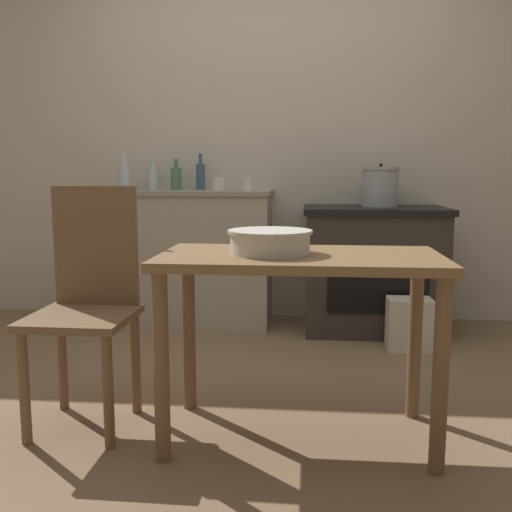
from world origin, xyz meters
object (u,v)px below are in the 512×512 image
object	(u,v)px
bottle_far_left	(153,178)
bottle_mid_left	(201,176)
cup_center	(248,185)
flour_sack	(409,324)
chair	(88,299)
bottle_left	(124,176)
bottle_center_left	(176,178)
work_table	(300,286)
stock_pot	(380,187)
mixing_bowl_large	(270,240)
cup_center_right	(219,184)
stove	(373,268)

from	to	relation	value
bottle_far_left	bottle_mid_left	size ratio (longest dim) A/B	0.84
bottle_mid_left	cup_center	world-z (taller)	bottle_mid_left
flour_sack	bottle_mid_left	bearing A→B (deg)	155.31
chair	flour_sack	size ratio (longest dim) A/B	3.19
bottle_left	bottle_center_left	size ratio (longest dim) A/B	1.19
chair	flour_sack	bearing A→B (deg)	37.16
bottle_left	cup_center	world-z (taller)	bottle_left
bottle_center_left	cup_center	size ratio (longest dim) A/B	2.50
chair	work_table	bearing A→B (deg)	-4.64
work_table	stock_pot	bearing A→B (deg)	73.50
mixing_bowl_large	cup_center_right	bearing A→B (deg)	105.87
work_table	chair	world-z (taller)	chair
work_table	cup_center	bearing A→B (deg)	103.44
bottle_mid_left	cup_center_right	size ratio (longest dim) A/B	2.84
bottle_left	bottle_mid_left	distance (m)	0.53
stove	cup_center_right	bearing A→B (deg)	-175.54
bottle_left	stove	bearing A→B (deg)	-4.73
work_table	bottle_left	bearing A→B (deg)	125.32
bottle_left	bottle_mid_left	bearing A→B (deg)	4.54
stove	bottle_left	distance (m)	1.82
bottle_left	cup_center_right	bearing A→B (deg)	-17.49
flour_sack	bottle_center_left	bearing A→B (deg)	158.10
chair	bottle_far_left	distance (m)	1.82
bottle_mid_left	bottle_center_left	world-z (taller)	bottle_mid_left
bottle_far_left	bottle_mid_left	distance (m)	0.35
flour_sack	chair	bearing A→B (deg)	-143.49
flour_sack	bottle_mid_left	xyz separation A→B (m)	(-1.35, 0.62, 0.86)
cup_center_right	bottle_mid_left	bearing A→B (deg)	122.71
work_table	chair	bearing A→B (deg)	174.70
stock_pot	bottle_mid_left	size ratio (longest dim) A/B	1.13
stove	work_table	xyz separation A→B (m)	(-0.46, -1.63, 0.20)
stove	cup_center	bearing A→B (deg)	-171.28
bottle_far_left	cup_center_right	bearing A→B (deg)	-28.58
flour_sack	bottle_center_left	xyz separation A→B (m)	(-1.52, 0.61, 0.85)
chair	bottle_mid_left	distance (m)	1.80
flour_sack	stove	bearing A→B (deg)	111.31
cup_center	cup_center_right	bearing A→B (deg)	166.65
bottle_mid_left	cup_center	size ratio (longest dim) A/B	2.91
chair	flour_sack	distance (m)	1.90
stove	bottle_left	world-z (taller)	bottle_left
work_table	bottle_mid_left	xyz separation A→B (m)	(-0.72, 1.81, 0.41)
bottle_left	bottle_center_left	xyz separation A→B (m)	(0.36, 0.03, -0.02)
cup_center_right	stove	bearing A→B (deg)	4.46
mixing_bowl_large	bottle_far_left	distance (m)	2.07
chair	bottle_left	xyz separation A→B (m)	(-0.38, 1.69, 0.50)
work_table	chair	distance (m)	0.88
bottle_mid_left	bottle_center_left	xyz separation A→B (m)	(-0.17, -0.01, -0.01)
cup_center	bottle_far_left	bearing A→B (deg)	155.29
bottle_mid_left	cup_center	distance (m)	0.48
mixing_bowl_large	work_table	bearing A→B (deg)	-1.06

